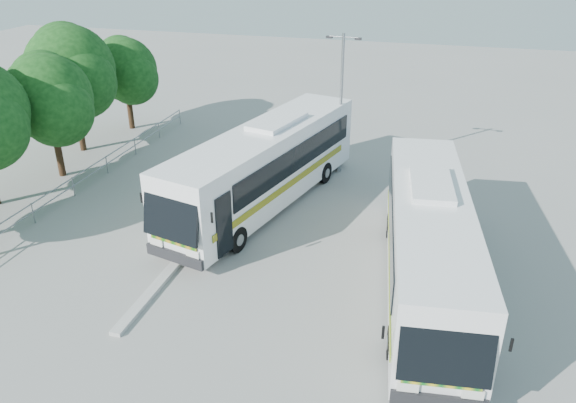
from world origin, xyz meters
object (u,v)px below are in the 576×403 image
(coach_adjacent, at_px, (428,240))
(lamppost, at_px, (341,99))
(tree_far_c, at_px, (50,98))
(tree_far_e, at_px, (126,70))
(coach_main, at_px, (265,165))
(tree_far_d, at_px, (72,70))

(coach_adjacent, bearing_deg, lamppost, 110.46)
(tree_far_c, bearing_deg, tree_far_e, 93.54)
(coach_main, distance_m, lamppost, 6.02)
(tree_far_e, relative_size, coach_adjacent, 0.45)
(tree_far_c, distance_m, tree_far_e, 8.22)
(coach_adjacent, bearing_deg, tree_far_d, 149.18)
(tree_far_e, bearing_deg, coach_main, -35.62)
(tree_far_d, distance_m, tree_far_e, 4.65)
(tree_far_e, bearing_deg, tree_far_c, -86.46)
(coach_adjacent, height_order, lamppost, lamppost)
(coach_main, height_order, lamppost, lamppost)
(tree_far_e, bearing_deg, tree_far_d, -98.63)
(coach_main, relative_size, coach_adjacent, 1.05)
(tree_far_d, relative_size, tree_far_e, 1.24)
(tree_far_d, xyz_separation_m, coach_main, (12.77, -4.16, -2.76))
(coach_main, bearing_deg, coach_adjacent, -18.85)
(coach_main, relative_size, lamppost, 1.87)
(tree_far_c, height_order, coach_main, tree_far_c)
(tree_far_c, xyz_separation_m, lamppost, (14.12, 4.61, -0.20))
(tree_far_c, relative_size, coach_adjacent, 0.50)
(tree_far_c, relative_size, lamppost, 0.88)
(tree_far_d, height_order, lamppost, lamppost)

